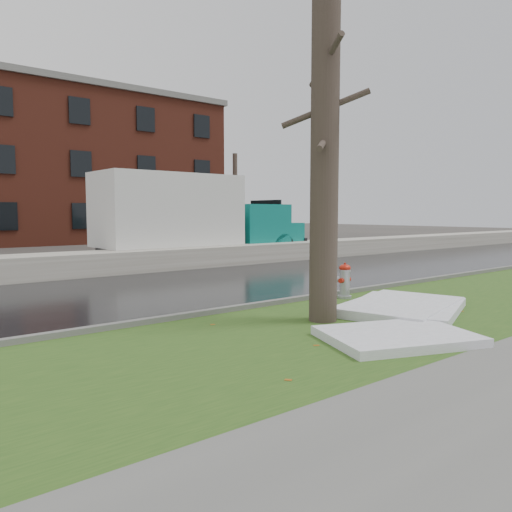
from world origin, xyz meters
TOP-DOWN VIEW (x-y plane):
  - ground at (0.00, 0.00)m, footprint 120.00×120.00m
  - verge at (0.00, -1.25)m, footprint 60.00×4.50m
  - road at (0.00, 4.50)m, footprint 60.00×7.00m
  - parking_lot at (0.00, 13.00)m, footprint 60.00×9.00m
  - curb at (0.00, 1.00)m, footprint 60.00×0.15m
  - snowbank at (0.00, 8.70)m, footprint 60.00×1.60m
  - brick_building at (2.00, 30.00)m, footprint 26.00×12.00m
  - bg_tree_right at (16.00, 24.00)m, footprint 1.40×1.62m
  - fire_hydrant at (1.95, 0.61)m, footprint 0.41×0.37m
  - tree at (-0.20, -0.77)m, footprint 1.13×1.32m
  - box_truck at (3.66, 10.00)m, footprint 10.44×2.60m
  - snow_patch_near at (1.69, -1.21)m, footprint 3.17×2.85m
  - snow_patch_far at (-0.36, -2.50)m, footprint 2.63×2.28m
  - snow_patch_side at (1.66, -1.12)m, footprint 3.18×2.48m

SIDE VIEW (x-z plane):
  - ground at x=0.00m, z-range 0.00..0.00m
  - road at x=0.00m, z-range 0.00..0.03m
  - parking_lot at x=0.00m, z-range 0.00..0.03m
  - verge at x=0.00m, z-range 0.00..0.04m
  - curb at x=0.00m, z-range 0.00..0.14m
  - snow_patch_far at x=-0.36m, z-range 0.04..0.18m
  - snow_patch_near at x=1.69m, z-range 0.04..0.20m
  - snow_patch_side at x=1.66m, z-range 0.04..0.22m
  - snowbank at x=0.00m, z-range 0.00..0.75m
  - fire_hydrant at x=1.95m, z-range 0.07..0.89m
  - box_truck at x=3.66m, z-range 0.10..3.58m
  - tree at x=-0.20m, z-range 0.06..6.41m
  - bg_tree_right at x=16.00m, z-range 0.08..6.58m
  - brick_building at x=2.00m, z-range 0.00..10.00m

